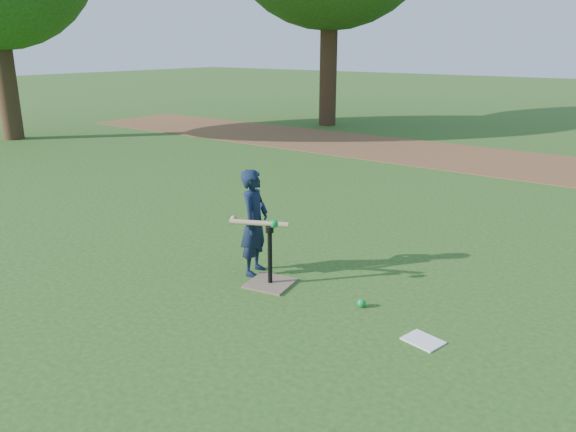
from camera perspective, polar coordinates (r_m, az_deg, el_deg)
The scene contains 7 objects.
ground at distance 5.81m, azimuth -0.40°, elevation -6.57°, with size 80.00×80.00×0.00m, color #285116.
dirt_strip at distance 12.38m, azimuth 21.24°, elevation 5.10°, with size 24.00×3.00×0.01m, color brown.
child at distance 5.82m, azimuth -3.42°, elevation -0.65°, with size 0.41×0.27×1.12m, color #101B31.
wiffle_ball_ground at distance 5.28m, azimuth 7.48°, elevation -8.77°, with size 0.08×0.08×0.08m, color #0D9538.
clipboard at distance 4.83m, azimuth 13.57°, elevation -12.20°, with size 0.30×0.23×0.01m, color white.
batting_tee at distance 5.68m, azimuth -1.83°, elevation -5.93°, with size 0.50×0.50×0.61m.
swing_action at distance 5.53m, azimuth -2.94°, elevation -0.69°, with size 0.61×0.30×0.12m.
Camera 1 is at (3.23, -4.23, 2.33)m, focal length 35.00 mm.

